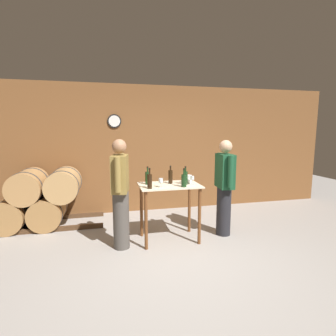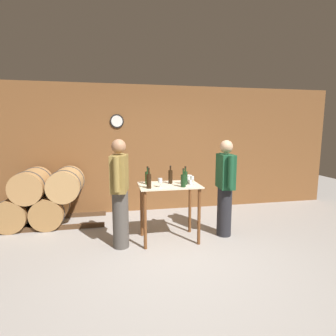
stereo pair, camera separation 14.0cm
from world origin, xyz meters
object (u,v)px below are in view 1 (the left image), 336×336
Objects in this scene: person_visitor_with_scarf at (224,186)px; wine_bottle_far_right at (185,177)px; wine_bottle_far_left at (150,181)px; wine_glass_near_left at (161,181)px; wine_bottle_left at (148,178)px; ice_bucket at (188,179)px; wine_bottle_center at (170,176)px; person_host at (120,192)px; wine_glass_near_center at (185,175)px; wine_bottle_right at (184,180)px; wine_glass_near_right at (192,178)px.

wine_bottle_far_right is at bearing -176.28° from person_visitor_with_scarf.
wine_glass_near_left is at bearing 14.95° from wine_bottle_far_left.
wine_bottle_left reaches higher than ice_bucket.
wine_bottle_center reaches higher than wine_glass_near_left.
ice_bucket is at bearing 8.86° from person_host.
wine_glass_near_center is 0.68m from person_visitor_with_scarf.
wine_bottle_far_left is at bearing -158.53° from ice_bucket.
person_visitor_with_scarf is (0.91, -0.07, -0.18)m from wine_bottle_center.
wine_bottle_far_left is 1.06× the size of wine_bottle_far_right.
person_host is 1.72m from person_visitor_with_scarf.
wine_bottle_left is 2.07× the size of wine_glass_near_left.
person_visitor_with_scarf is (1.71, 0.12, -0.02)m from person_host.
wine_glass_near_left is 0.08× the size of person_host.
wine_bottle_far_right is (0.08, 0.18, 0.01)m from wine_bottle_right.
wine_bottle_left is 1.29m from person_visitor_with_scarf.
wine_bottle_right is at bearing -6.17° from person_host.
wine_bottle_right is 0.82m from person_visitor_with_scarf.
wine_bottle_far_right is 0.30m from wine_glass_near_center.
person_visitor_with_scarf is at bearing 8.45° from wine_glass_near_left.
wine_bottle_center is 1.01× the size of wine_bottle_far_right.
wine_bottle_left is at bearing 148.35° from wine_bottle_right.
wine_glass_near_right is at bearing -25.82° from wine_bottle_far_right.
wine_glass_near_left is 0.54m from ice_bucket.
wine_bottle_far_left is at bearing -164.34° from wine_bottle_far_right.
wine_bottle_far_left is at bearing -93.34° from wine_bottle_left.
wine_bottle_right is at bearing -64.66° from wine_bottle_center.
person_host reaches higher than wine_glass_near_center.
wine_bottle_right is at bearing -0.86° from wine_bottle_far_left.
wine_glass_near_center is 0.09× the size of person_visitor_with_scarf.
wine_glass_near_left is at bearing -4.52° from person_host.
wine_bottle_left is at bearing 86.66° from wine_bottle_far_left.
wine_bottle_far_right reaches higher than wine_bottle_right.
wine_bottle_far_left reaches higher than wine_bottle_center.
wine_glass_near_left is at bearing -131.57° from wine_bottle_center.
person_host is at bearing 173.83° from wine_bottle_right.
wine_bottle_far_right is at bearing -127.65° from ice_bucket.
person_visitor_with_scarf reaches higher than wine_glass_near_right.
wine_bottle_center is at bearing 115.34° from wine_bottle_right.
wine_bottle_center is at bearing 176.69° from ice_bucket.
wine_glass_near_left is 0.09× the size of person_visitor_with_scarf.
wine_bottle_left is at bearing 176.76° from wine_bottle_center.
wine_glass_near_left is (-0.21, -0.23, -0.02)m from wine_bottle_center.
person_visitor_with_scarf is at bearing 15.94° from wine_bottle_right.
wine_glass_near_right is 0.63m from person_visitor_with_scarf.
wine_bottle_left is 0.99× the size of wine_bottle_right.
wine_glass_near_center is (0.66, 0.15, -0.01)m from wine_bottle_left.
wine_bottle_far_right is 0.44m from wine_glass_near_left.
wine_bottle_far_right is at bearing 66.09° from wine_bottle_right.
wine_bottle_far_left is at bearing -165.05° from wine_glass_near_left.
ice_bucket is (0.66, -0.04, -0.04)m from wine_bottle_left.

